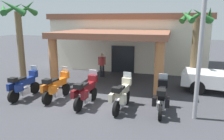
% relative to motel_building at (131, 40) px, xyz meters
% --- Properties ---
extents(ground_plane, '(80.00, 80.00, 0.00)m').
position_rel_motel_building_xyz_m(ground_plane, '(0.10, -9.80, -2.31)').
color(ground_plane, '#38383D').
extents(motel_building, '(13.04, 12.76, 4.53)m').
position_rel_motel_building_xyz_m(motel_building, '(0.00, 0.00, 0.00)').
color(motel_building, silver).
rests_on(motel_building, ground_plane).
extents(motorcycle_blue, '(0.73, 2.21, 1.61)m').
position_rel_motel_building_xyz_m(motorcycle_blue, '(-3.39, -10.36, -1.61)').
color(motorcycle_blue, black).
rests_on(motorcycle_blue, ground_plane).
extents(motorcycle_orange, '(0.74, 2.21, 1.61)m').
position_rel_motel_building_xyz_m(motorcycle_orange, '(-1.61, -10.08, -1.61)').
color(motorcycle_orange, black).
rests_on(motorcycle_orange, ground_plane).
extents(motorcycle_maroon, '(0.73, 2.21, 1.61)m').
position_rel_motel_building_xyz_m(motorcycle_maroon, '(0.16, -10.35, -1.61)').
color(motorcycle_maroon, black).
rests_on(motorcycle_maroon, ground_plane).
extents(motorcycle_cream, '(0.72, 2.21, 1.61)m').
position_rel_motel_building_xyz_m(motorcycle_cream, '(1.93, -10.31, -1.61)').
color(motorcycle_cream, black).
rests_on(motorcycle_cream, ground_plane).
extents(motorcycle_black, '(0.72, 2.21, 1.61)m').
position_rel_motel_building_xyz_m(motorcycle_black, '(3.71, -10.12, -1.61)').
color(motorcycle_black, black).
rests_on(motorcycle_black, ground_plane).
extents(pedestrian, '(0.48, 0.32, 1.73)m').
position_rel_motel_building_xyz_m(pedestrian, '(-0.98, -4.94, -1.31)').
color(pedestrian, black).
rests_on(pedestrian, ground_plane).
extents(palm_tree_roadside, '(2.25, 2.31, 5.35)m').
position_rel_motel_building_xyz_m(palm_tree_roadside, '(-5.24, -8.13, 1.42)').
color(palm_tree_roadside, brown).
rests_on(palm_tree_roadside, ground_plane).
extents(palm_tree_near_portico, '(2.01, 2.03, 4.91)m').
position_rel_motel_building_xyz_m(palm_tree_near_portico, '(5.15, -5.15, 1.08)').
color(palm_tree_near_portico, brown).
rests_on(palm_tree_near_portico, ground_plane).
extents(roadside_sign, '(1.40, 0.18, 7.22)m').
position_rel_motel_building_xyz_m(roadside_sign, '(5.11, -10.29, 2.49)').
color(roadside_sign, '#99999E').
rests_on(roadside_sign, ground_plane).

